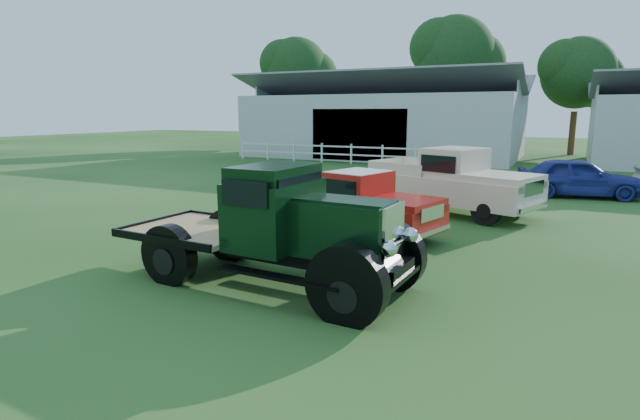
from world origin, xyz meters
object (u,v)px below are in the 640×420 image
at_px(red_pickup, 355,203).
at_px(white_pickup, 450,181).
at_px(misc_car_blue, 578,177).
at_px(vintage_flatbed, 270,226).

relative_size(red_pickup, white_pickup, 0.85).
xyz_separation_m(white_pickup, misc_car_blue, (3.62, 5.08, -0.26)).
bearing_deg(vintage_flatbed, misc_car_blue, 71.60).
height_order(red_pickup, misc_car_blue, red_pickup).
bearing_deg(red_pickup, vintage_flatbed, -74.08).
bearing_deg(white_pickup, misc_car_blue, 74.15).
bearing_deg(red_pickup, misc_car_blue, 75.19).
distance_m(red_pickup, white_pickup, 4.29).
xyz_separation_m(vintage_flatbed, white_pickup, (1.49, 8.18, -0.10)).
height_order(vintage_flatbed, white_pickup, vintage_flatbed).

